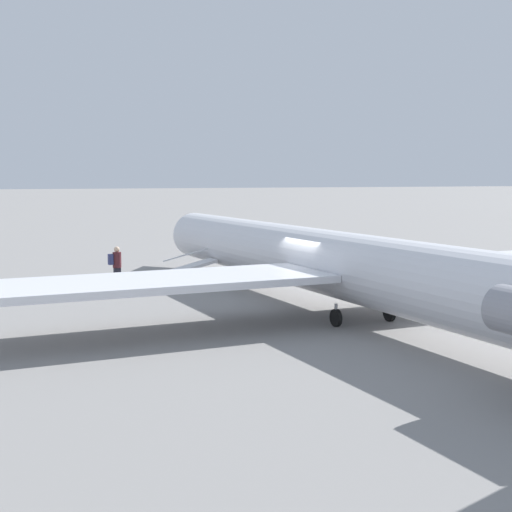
# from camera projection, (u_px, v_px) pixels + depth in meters

# --- Properties ---
(ground_plane) EXTENTS (600.00, 600.00, 0.00)m
(ground_plane) POSITION_uv_depth(u_px,v_px,m) (322.00, 310.00, 24.85)
(ground_plane) COLOR gray
(airplane_main) EXTENTS (31.35, 24.09, 5.83)m
(airplane_main) POSITION_uv_depth(u_px,v_px,m) (335.00, 263.00, 23.88)
(airplane_main) COLOR silver
(airplane_main) RESTS_ON ground
(boarding_stairs) EXTENTS (1.10, 4.02, 1.53)m
(boarding_stairs) POSITION_uv_depth(u_px,v_px,m) (155.00, 278.00, 30.34)
(boarding_stairs) COLOR silver
(boarding_stairs) RESTS_ON ground
(passenger) EXTENTS (0.36, 0.54, 1.74)m
(passenger) POSITION_uv_depth(u_px,v_px,m) (116.00, 264.00, 29.86)
(passenger) COLOR #23232D
(passenger) RESTS_ON ground
(traffic_cone_near_stairs) EXTENTS (0.57, 0.57, 0.62)m
(traffic_cone_near_stairs) POSITION_uv_depth(u_px,v_px,m) (80.00, 285.00, 28.78)
(traffic_cone_near_stairs) COLOR black
(traffic_cone_near_stairs) RESTS_ON ground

